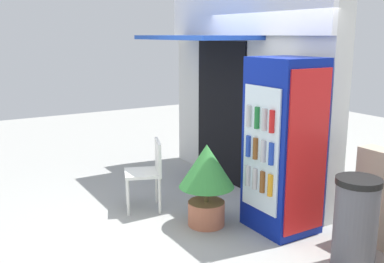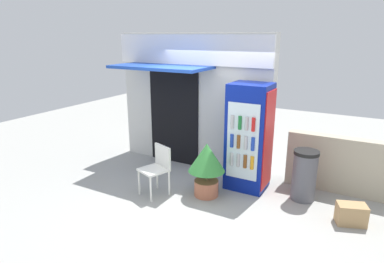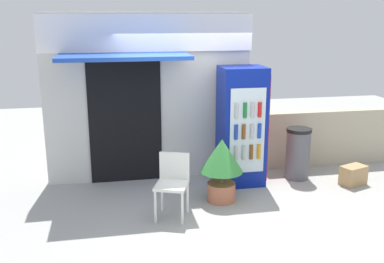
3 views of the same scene
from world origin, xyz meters
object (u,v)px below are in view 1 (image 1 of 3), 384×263
object	(u,v)px
drink_cooler	(283,146)
trash_bin	(355,223)
potted_plant_near_shop	(207,176)
plastic_chair	(149,169)

from	to	relation	value
drink_cooler	trash_bin	size ratio (longest dim) A/B	2.20
drink_cooler	potted_plant_near_shop	world-z (taller)	drink_cooler
drink_cooler	potted_plant_near_shop	size ratio (longest dim) A/B	2.01
drink_cooler	plastic_chair	bearing A→B (deg)	-141.58
potted_plant_near_shop	trash_bin	distance (m)	1.71
potted_plant_near_shop	trash_bin	world-z (taller)	potted_plant_near_shop
drink_cooler	trash_bin	distance (m)	1.16
potted_plant_near_shop	trash_bin	xyz separation A→B (m)	(1.55, 0.70, -0.16)
drink_cooler	potted_plant_near_shop	bearing A→B (deg)	-127.04
drink_cooler	plastic_chair	world-z (taller)	drink_cooler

